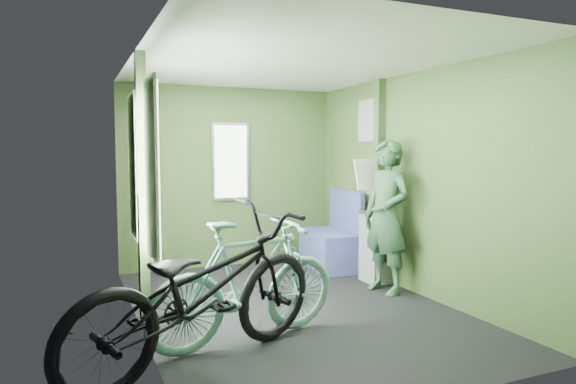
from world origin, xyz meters
name	(u,v)px	position (x,y,z in m)	size (l,w,h in m)	color
room	(287,157)	(-0.04, 0.04, 1.44)	(4.00, 4.02, 2.31)	black
bicycle_black	(203,368)	(-1.11, -1.01, 0.00)	(0.73, 2.10, 1.10)	black
bicycle_mint	(248,344)	(-0.68, -0.71, 0.00)	(0.47, 1.65, 0.99)	#77BDB5
passenger	(386,216)	(1.12, 0.11, 0.81)	(0.49, 0.69, 1.61)	#2C5134
waste_box	(376,246)	(1.26, 0.51, 0.41)	(0.24, 0.34, 0.82)	gray
bench_seat	(332,245)	(1.15, 1.33, 0.29)	(0.60, 0.98, 0.98)	navy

